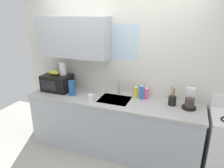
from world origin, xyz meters
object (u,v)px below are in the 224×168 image
at_px(paper_towel_roll, 63,68).
at_px(utensil_crock, 172,100).
at_px(banana_bunch, 54,73).
at_px(dish_soap_bottle_yellow, 136,92).
at_px(cereal_canister, 72,88).
at_px(microwave, 57,83).
at_px(dish_soap_bottle_pink, 146,93).
at_px(dish_soap_bottle_blue, 141,92).
at_px(coffee_maker, 190,101).
at_px(mug_white, 91,97).

xyz_separation_m(paper_towel_roll, utensil_crock, (1.77, 0.02, -0.31)).
distance_m(banana_bunch, dish_soap_bottle_yellow, 1.39).
distance_m(paper_towel_roll, cereal_canister, 0.39).
bearing_deg(banana_bunch, microwave, -1.80).
xyz_separation_m(dish_soap_bottle_yellow, utensil_crock, (0.56, -0.09, -0.02)).
height_order(paper_towel_roll, utensil_crock, paper_towel_roll).
relative_size(microwave, dish_soap_bottle_pink, 2.30).
bearing_deg(dish_soap_bottle_blue, dish_soap_bottle_yellow, 160.01).
bearing_deg(dish_soap_bottle_yellow, cereal_canister, -164.93).
bearing_deg(dish_soap_bottle_pink, banana_bunch, -173.92).
xyz_separation_m(paper_towel_roll, coffee_maker, (2.00, 0.01, -0.28)).
height_order(banana_bunch, dish_soap_bottle_blue, banana_bunch).
relative_size(cereal_canister, utensil_crock, 0.83).
xyz_separation_m(coffee_maker, dish_soap_bottle_pink, (-0.62, 0.10, -0.01)).
xyz_separation_m(coffee_maker, mug_white, (-1.39, -0.25, -0.06)).
xyz_separation_m(paper_towel_roll, mug_white, (0.61, -0.24, -0.33)).
height_order(dish_soap_bottle_blue, dish_soap_bottle_pink, dish_soap_bottle_blue).
distance_m(coffee_maker, dish_soap_bottle_blue, 0.69).
relative_size(microwave, dish_soap_bottle_blue, 1.89).
bearing_deg(dish_soap_bottle_yellow, microwave, -172.90).
xyz_separation_m(banana_bunch, dish_soap_bottle_yellow, (1.36, 0.16, -0.21)).
xyz_separation_m(cereal_canister, utensil_crock, (1.53, 0.17, -0.05)).
bearing_deg(banana_bunch, paper_towel_roll, 18.43).
height_order(coffee_maker, dish_soap_bottle_yellow, coffee_maker).
bearing_deg(banana_bunch, coffee_maker, 1.55).
distance_m(cereal_canister, utensil_crock, 1.54).
height_order(banana_bunch, paper_towel_roll, paper_towel_roll).
bearing_deg(mug_white, coffee_maker, 10.15).
bearing_deg(dish_soap_bottle_blue, microwave, -174.80).
distance_m(dish_soap_bottle_yellow, cereal_canister, 1.01).
bearing_deg(dish_soap_bottle_yellow, banana_bunch, -173.22).
xyz_separation_m(microwave, paper_towel_roll, (0.10, 0.05, 0.24)).
xyz_separation_m(dish_soap_bottle_blue, mug_white, (-0.70, -0.32, -0.07)).
bearing_deg(utensil_crock, dish_soap_bottle_pink, 166.68).
distance_m(paper_towel_roll, dish_soap_bottle_yellow, 1.25).
height_order(banana_bunch, coffee_maker, banana_bunch).
distance_m(microwave, utensil_crock, 1.87).
distance_m(microwave, banana_bunch, 0.18).
bearing_deg(coffee_maker, dish_soap_bottle_yellow, 172.49).
bearing_deg(paper_towel_roll, coffee_maker, 0.24).
relative_size(paper_towel_roll, cereal_canister, 0.94).
bearing_deg(dish_soap_bottle_pink, utensil_crock, -13.32).
height_order(paper_towel_roll, mug_white, paper_towel_roll).
distance_m(microwave, dish_soap_bottle_blue, 1.42).
bearing_deg(banana_bunch, dish_soap_bottle_pink, 6.08).
relative_size(paper_towel_roll, coffee_maker, 0.79).
height_order(banana_bunch, cereal_canister, banana_bunch).
height_order(dish_soap_bottle_blue, mug_white, dish_soap_bottle_blue).
distance_m(microwave, dish_soap_bottle_yellow, 1.33).
distance_m(coffee_maker, dish_soap_bottle_pink, 0.63).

